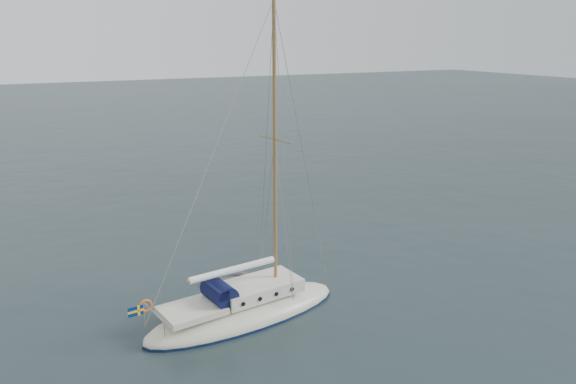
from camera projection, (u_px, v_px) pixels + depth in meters
name	position (u px, v px, depth m)	size (l,w,h in m)	color
ground	(285.00, 289.00, 28.71)	(300.00, 300.00, 0.00)	black
sailboat	(244.00, 295.00, 25.51)	(10.25, 3.07, 14.59)	beige
dinghy	(227.00, 279.00, 29.43)	(2.53, 1.14, 0.36)	#515156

